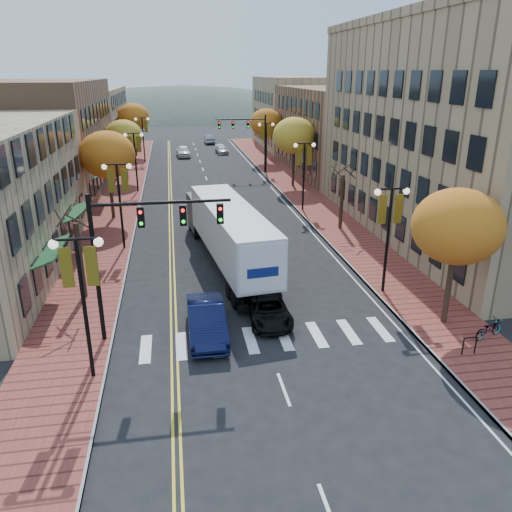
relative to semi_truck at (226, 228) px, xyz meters
name	(u,v)px	position (x,y,z in m)	size (l,w,h in m)	color
ground	(274,362)	(0.65, -12.18, -2.38)	(200.00, 200.00, 0.00)	black
sidewalk_left	(122,195)	(-8.35, 20.32, -2.30)	(4.00, 85.00, 0.15)	brown
sidewalk_right	(296,189)	(9.65, 20.32, -2.30)	(4.00, 85.00, 0.15)	brown
building_left_mid	(39,138)	(-16.35, 23.82, 3.12)	(12.00, 24.00, 11.00)	brown
building_left_far	(80,122)	(-16.35, 48.82, 2.37)	(12.00, 26.00, 9.50)	#9E8966
building_right_near	(479,134)	(19.15, 3.82, 5.12)	(15.00, 28.00, 15.00)	#997F5B
building_right_mid	(354,130)	(19.15, 29.82, 2.62)	(15.00, 24.00, 10.00)	brown
building_right_far	(307,112)	(19.15, 51.82, 3.12)	(15.00, 20.00, 11.00)	#9E8966
tree_left_a	(80,261)	(-8.35, -4.18, -0.13)	(0.28, 0.28, 4.20)	#382619
tree_left_b	(107,155)	(-8.35, 11.82, 3.07)	(4.48, 4.48, 7.21)	#382619
tree_left_c	(124,136)	(-8.35, 27.82, 2.68)	(4.16, 4.16, 6.69)	#382619
tree_left_d	(133,117)	(-8.35, 45.82, 3.23)	(4.61, 4.61, 7.42)	#382619
tree_right_a	(457,227)	(9.65, -10.18, 2.68)	(4.16, 4.16, 6.69)	#382619
tree_right_b	(341,202)	(9.65, 5.82, -0.13)	(0.28, 0.28, 4.20)	#382619
tree_right_c	(294,136)	(9.65, 21.82, 3.07)	(4.48, 4.48, 7.21)	#382619
tree_right_d	(266,123)	(9.65, 37.82, 2.91)	(4.35, 4.35, 7.00)	#382619
lamp_left_a	(81,282)	(-6.85, -12.18, 1.92)	(1.96, 0.36, 6.05)	black
lamp_left_b	(119,190)	(-6.85, 3.82, 1.92)	(1.96, 0.36, 6.05)	black
lamp_left_c	(135,151)	(-6.85, 21.82, 1.92)	(1.96, 0.36, 6.05)	black
lamp_left_d	(143,131)	(-6.85, 39.82, 1.92)	(1.96, 0.36, 6.05)	black
lamp_right_a	(389,220)	(8.15, -6.18, 1.92)	(1.96, 0.36, 6.05)	black
lamp_right_b	(304,163)	(8.15, 11.82, 1.92)	(1.96, 0.36, 6.05)	black
lamp_right_c	(266,138)	(8.15, 29.82, 1.92)	(1.96, 0.36, 6.05)	black
traffic_mast_near	(138,239)	(-4.82, -9.18, 2.55)	(6.10, 0.35, 7.00)	black
traffic_mast_far	(249,133)	(6.13, 29.82, 2.55)	(6.10, 0.34, 7.00)	black
semi_truck	(226,228)	(0.00, 0.00, 0.00)	(4.48, 16.46, 4.07)	black
navy_sedan	(206,320)	(-2.01, -9.38, -1.57)	(1.71, 4.90, 1.61)	black
black_suv	(268,309)	(1.15, -8.29, -1.78)	(1.98, 4.29, 1.19)	black
car_far_white	(183,151)	(-1.49, 44.31, -1.58)	(1.89, 4.69, 1.60)	white
car_far_silver	(222,150)	(4.40, 46.38, -1.79)	(1.63, 4.02, 1.17)	#ADACB4
car_far_oncoming	(209,139)	(3.45, 58.26, -1.65)	(1.54, 4.42, 1.46)	#9C9CA3
bicycle	(489,329)	(10.85, -11.99, -1.77)	(0.61, 1.74, 0.91)	gray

